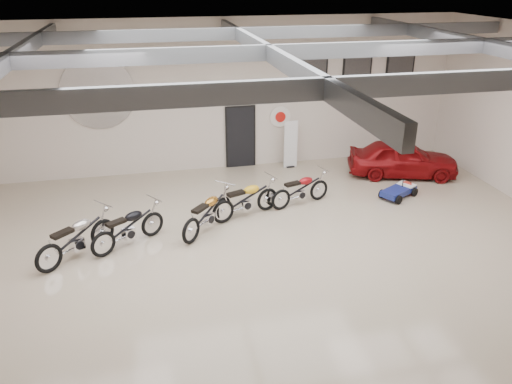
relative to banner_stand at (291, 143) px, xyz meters
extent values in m
cube|color=tan|center=(-2.17, -5.50, -0.87)|extent=(16.00, 12.00, 0.01)
cube|color=gray|center=(-2.17, -5.50, 4.13)|extent=(16.00, 12.00, 0.01)
cube|color=beige|center=(-2.17, 0.50, 1.63)|extent=(16.00, 0.02, 5.00)
cube|color=black|center=(-1.67, 0.45, 0.18)|extent=(0.92, 0.08, 2.10)
imported|color=maroon|center=(3.42, -1.57, -0.26)|extent=(2.38, 3.79, 1.20)
camera|label=1|loc=(-4.68, -15.70, 5.41)|focal=35.00mm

